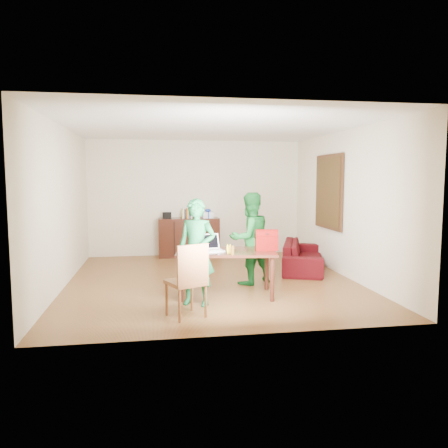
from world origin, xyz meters
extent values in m
cube|color=#4B2312|center=(0.00, 0.00, -0.05)|extent=(5.00, 5.50, 0.10)
cube|color=white|center=(0.00, 0.00, 2.75)|extent=(5.00, 5.50, 0.10)
cube|color=beige|center=(0.00, 2.80, 1.35)|extent=(5.00, 0.10, 2.70)
cube|color=beige|center=(0.00, -2.80, 1.35)|extent=(5.00, 0.10, 2.70)
cube|color=beige|center=(-2.55, 0.00, 1.35)|extent=(0.10, 5.50, 2.70)
cube|color=beige|center=(2.55, 0.00, 1.35)|extent=(0.10, 5.50, 2.70)
cube|color=#3F2614|center=(2.46, 0.70, 1.55)|extent=(0.04, 1.28, 1.48)
cube|color=#462B15|center=(2.43, 0.70, 1.55)|extent=(0.01, 1.18, 1.36)
cube|color=black|center=(-0.20, 2.51, 0.45)|extent=(1.40, 0.45, 0.90)
cube|color=black|center=(-0.70, 2.51, 0.97)|extent=(0.20, 0.14, 0.14)
cube|color=#A9AAB3|center=(0.25, 2.51, 0.97)|extent=(0.24, 0.22, 0.14)
ellipsoid|color=#1A3CAF|center=(0.25, 2.51, 1.08)|extent=(0.14, 0.14, 0.07)
cube|color=black|center=(0.10, -1.02, 0.69)|extent=(1.61, 1.05, 0.04)
cylinder|color=black|center=(-0.62, -1.26, 0.33)|extent=(0.07, 0.07, 0.67)
cylinder|color=black|center=(0.72, -1.45, 0.33)|extent=(0.07, 0.07, 0.67)
cylinder|color=black|center=(-0.52, -0.58, 0.33)|extent=(0.07, 0.07, 0.67)
cylinder|color=black|center=(0.81, -0.77, 0.33)|extent=(0.07, 0.07, 0.67)
cube|color=brown|center=(-0.59, -1.96, 0.46)|extent=(0.59, 0.58, 0.05)
cube|color=brown|center=(-0.51, -2.13, 0.73)|extent=(0.42, 0.22, 0.51)
imported|color=#145B2E|center=(-0.40, -1.44, 0.77)|extent=(0.66, 0.57, 1.54)
imported|color=#155F22|center=(0.63, -0.32, 0.79)|extent=(0.93, 0.84, 1.58)
cube|color=white|center=(-0.14, -1.06, 0.72)|extent=(0.41, 0.32, 0.02)
cube|color=black|center=(-0.14, -1.06, 0.85)|extent=(0.38, 0.16, 0.23)
cylinder|color=#573A13|center=(0.13, -1.42, 0.79)|extent=(0.07, 0.07, 0.16)
cube|color=maroon|center=(0.73, -1.06, 0.83)|extent=(0.37, 0.25, 0.25)
imported|color=#3F0813|center=(1.95, 0.69, 0.28)|extent=(1.36, 2.06, 0.56)
camera|label=1|loc=(-0.99, -7.58, 1.82)|focal=35.00mm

